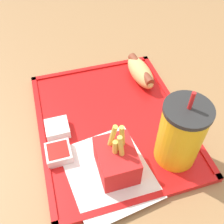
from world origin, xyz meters
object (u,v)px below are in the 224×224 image
soda_cup (181,134)px  hot_dog_far (140,72)px  sauce_cup_ketchup (59,153)px  fries_carton (116,160)px  sauce_cup_mayo (57,128)px

soda_cup → hot_dog_far: size_ratio=1.40×
sauce_cup_ketchup → soda_cup: bearing=74.5°
soda_cup → fries_carton: bearing=-90.7°
soda_cup → fries_carton: (-0.00, -0.12, -0.04)m
hot_dog_far → fries_carton: fries_carton is taller
fries_carton → sauce_cup_mayo: fries_carton is taller
fries_carton → sauce_cup_ketchup: 0.12m
hot_dog_far → sauce_cup_mayo: size_ratio=2.54×
fries_carton → sauce_cup_mayo: bearing=-142.6°
hot_dog_far → soda_cup: bearing=-3.5°
sauce_cup_ketchup → hot_dog_far: bearing=126.3°
hot_dog_far → sauce_cup_mayo: (0.11, -0.23, -0.01)m
fries_carton → sauce_cup_ketchup: fries_carton is taller
fries_carton → sauce_cup_ketchup: bearing=-120.9°
sauce_cup_mayo → sauce_cup_ketchup: size_ratio=1.00×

